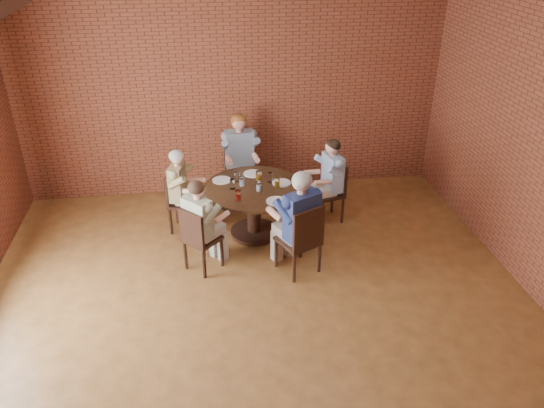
{
  "coord_description": "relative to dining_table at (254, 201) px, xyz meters",
  "views": [
    {
      "loc": [
        -0.54,
        -4.4,
        4.04
      ],
      "look_at": [
        0.24,
        1.0,
        1.02
      ],
      "focal_mm": 35.0,
      "sensor_mm": 36.0,
      "label": 1
    }
  ],
  "objects": [
    {
      "name": "glass_f",
      "position": [
        -0.24,
        -0.35,
        0.29
      ],
      "size": [
        0.07,
        0.07,
        0.14
      ],
      "primitive_type": "cylinder",
      "color": "white",
      "rests_on": "dining_table"
    },
    {
      "name": "diner_b",
      "position": [
        -0.08,
        1.11,
        0.16
      ],
      "size": [
        0.61,
        0.73,
        1.38
      ],
      "primitive_type": null,
      "rotation": [
        0.0,
        0.0,
        0.07
      ],
      "color": "gray",
      "rests_on": "floor"
    },
    {
      "name": "chair_e",
      "position": [
        0.49,
        -1.02,
        -0.01
      ],
      "size": [
        0.61,
        0.61,
        0.97
      ],
      "rotation": [
        0.0,
        0.0,
        3.59
      ],
      "color": "black",
      "rests_on": "floor"
    },
    {
      "name": "ceiling",
      "position": [
        -0.14,
        -2.0,
        2.87
      ],
      "size": [
        7.0,
        7.0,
        0.0
      ],
      "primitive_type": "plane",
      "rotation": [
        3.14,
        0.0,
        0.0
      ],
      "color": "silver",
      "rests_on": "wall_back"
    },
    {
      "name": "diner_d",
      "position": [
        -0.73,
        -0.72,
        0.1
      ],
      "size": [
        0.76,
        0.76,
        1.25
      ],
      "primitive_type": null,
      "rotation": [
        0.0,
        0.0,
        2.35
      ],
      "color": "beige",
      "rests_on": "floor"
    },
    {
      "name": "diner_e",
      "position": [
        0.45,
        -0.93,
        0.17
      ],
      "size": [
        0.81,
        0.87,
        1.39
      ],
      "primitive_type": null,
      "rotation": [
        0.0,
        0.0,
        3.59
      ],
      "color": "navy",
      "rests_on": "floor"
    },
    {
      "name": "glass_c",
      "position": [
        -0.21,
        0.2,
        0.29
      ],
      "size": [
        0.07,
        0.07,
        0.14
      ],
      "primitive_type": "cylinder",
      "color": "white",
      "rests_on": "dining_table"
    },
    {
      "name": "plate_a",
      "position": [
        0.39,
        0.05,
        0.23
      ],
      "size": [
        0.26,
        0.26,
        0.01
      ],
      "primitive_type": "cylinder",
      "color": "white",
      "rests_on": "dining_table"
    },
    {
      "name": "wall_back",
      "position": [
        -0.14,
        1.5,
        1.17
      ],
      "size": [
        7.0,
        0.0,
        7.0
      ],
      "primitive_type": "plane",
      "rotation": [
        1.57,
        0.0,
        0.0
      ],
      "color": "brown",
      "rests_on": "ground"
    },
    {
      "name": "glass_g",
      "position": [
        0.06,
        -0.14,
        0.29
      ],
      "size": [
        0.07,
        0.07,
        0.14
      ],
      "primitive_type": "cylinder",
      "color": "white",
      "rests_on": "dining_table"
    },
    {
      "name": "glass_h",
      "position": [
        0.32,
        -0.06,
        0.29
      ],
      "size": [
        0.07,
        0.07,
        0.14
      ],
      "primitive_type": "cylinder",
      "color": "white",
      "rests_on": "dining_table"
    },
    {
      "name": "plate_b",
      "position": [
        0.03,
        0.4,
        0.23
      ],
      "size": [
        0.26,
        0.26,
        0.01
      ],
      "primitive_type": "cylinder",
      "color": "white",
      "rests_on": "dining_table"
    },
    {
      "name": "chair_c",
      "position": [
        -1.05,
        0.29,
        -0.05
      ],
      "size": [
        0.46,
        0.46,
        0.88
      ],
      "rotation": [
        0.0,
        0.0,
        1.3
      ],
      "color": "black",
      "rests_on": "floor"
    },
    {
      "name": "chair_d",
      "position": [
        -0.79,
        -0.77,
        -0.04
      ],
      "size": [
        0.55,
        0.55,
        0.89
      ],
      "rotation": [
        0.0,
        0.0,
        2.35
      ],
      "color": "black",
      "rests_on": "floor"
    },
    {
      "name": "floor",
      "position": [
        -0.14,
        -2.0,
        -0.53
      ],
      "size": [
        7.0,
        7.0,
        0.0
      ],
      "primitive_type": "plane",
      "color": "#935C2D",
      "rests_on": "ground"
    },
    {
      "name": "glass_e",
      "position": [
        -0.29,
        -0.01,
        0.29
      ],
      "size": [
        0.07,
        0.07,
        0.14
      ],
      "primitive_type": "cylinder",
      "color": "white",
      "rests_on": "dining_table"
    },
    {
      "name": "diner_c",
      "position": [
        -0.98,
        0.27,
        0.09
      ],
      "size": [
        0.68,
        0.6,
        1.23
      ],
      "primitive_type": null,
      "rotation": [
        0.0,
        0.0,
        1.3
      ],
      "color": "brown",
      "rests_on": "floor"
    },
    {
      "name": "chair_b",
      "position": [
        -0.09,
        1.2,
        -0.01
      ],
      "size": [
        0.48,
        0.48,
        0.97
      ],
      "rotation": [
        0.0,
        0.0,
        0.07
      ],
      "color": "black",
      "rests_on": "floor"
    },
    {
      "name": "dining_table",
      "position": [
        0.0,
        0.0,
        0.0
      ],
      "size": [
        1.36,
        1.36,
        0.75
      ],
      "color": "black",
      "rests_on": "floor"
    },
    {
      "name": "chair_a",
      "position": [
        1.19,
        0.26,
        -0.04
      ],
      "size": [
        0.47,
        0.47,
        0.9
      ],
      "rotation": [
        0.0,
        0.0,
        -1.36
      ],
      "color": "black",
      "rests_on": "floor"
    },
    {
      "name": "glass_a",
      "position": [
        0.25,
        0.12,
        0.29
      ],
      "size": [
        0.07,
        0.07,
        0.14
      ],
      "primitive_type": "cylinder",
      "color": "white",
      "rests_on": "dining_table"
    },
    {
      "name": "diner_a",
      "position": [
        1.11,
        0.24,
        0.11
      ],
      "size": [
        0.69,
        0.61,
        1.27
      ],
      "primitive_type": null,
      "rotation": [
        0.0,
        0.0,
        -1.36
      ],
      "color": "#3B619B",
      "rests_on": "floor"
    },
    {
      "name": "glass_d",
      "position": [
        -0.15,
        0.05,
        0.29
      ],
      "size": [
        0.07,
        0.07,
        0.14
      ],
      "primitive_type": "cylinder",
      "color": "white",
      "rests_on": "dining_table"
    },
    {
      "name": "plate_d",
      "position": [
        0.24,
        -0.46,
        0.23
      ],
      "size": [
        0.26,
        0.26,
        0.01
      ],
      "primitive_type": "cylinder",
      "color": "white",
      "rests_on": "dining_table"
    },
    {
      "name": "glass_b",
      "position": [
        0.09,
        0.19,
        0.29
      ],
      "size": [
        0.07,
        0.07,
        0.14
      ],
      "primitive_type": "cylinder",
      "color": "white",
      "rests_on": "dining_table"
    },
    {
      "name": "smartphone",
      "position": [
        0.29,
        -0.45,
        0.23
      ],
      "size": [
        0.13,
        0.17,
        0.01
      ],
      "primitive_type": "cube",
      "rotation": [
        0.0,
        0.0,
        0.4
      ],
      "color": "black",
      "rests_on": "dining_table"
    },
    {
      "name": "plate_c",
      "position": [
        -0.42,
        0.25,
        0.23
      ],
      "size": [
        0.26,
        0.26,
        0.01
      ],
      "primitive_type": "cylinder",
      "color": "white",
      "rests_on": "dining_table"
    }
  ]
}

